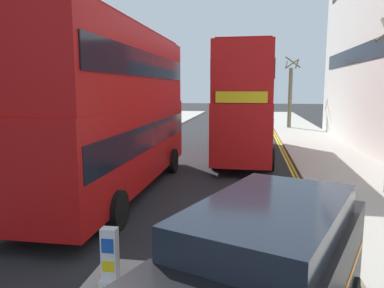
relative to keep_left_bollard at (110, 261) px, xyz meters
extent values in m
cube|color=#ADA89E|center=(6.50, 11.17, -0.54)|extent=(4.00, 80.00, 0.14)
cube|color=#ADA89E|center=(-6.50, 11.17, -0.54)|extent=(4.00, 80.00, 0.14)
cube|color=yellow|center=(4.40, 9.17, -0.60)|extent=(0.10, 56.00, 0.01)
cube|color=yellow|center=(4.24, 9.17, -0.60)|extent=(0.10, 56.00, 0.01)
cube|color=silver|center=(0.00, 0.00, -0.43)|extent=(0.36, 0.28, 0.16)
cube|color=white|center=(0.00, 0.00, 0.13)|extent=(0.28, 0.20, 0.95)
cube|color=blue|center=(0.00, -0.10, 0.32)|extent=(0.22, 0.01, 0.26)
cube|color=yellow|center=(0.00, -0.10, -0.06)|extent=(0.22, 0.01, 0.20)
cube|color=#B20F0F|center=(-2.17, 6.28, 1.13)|extent=(2.58, 10.82, 2.60)
cube|color=#B20F0F|center=(-2.17, 6.28, 3.68)|extent=(2.53, 10.60, 2.50)
cube|color=black|center=(-2.17, 6.28, 1.43)|extent=(2.61, 10.39, 0.84)
cube|color=black|center=(-2.17, 6.28, 3.78)|extent=(2.60, 10.17, 0.80)
cube|color=yellow|center=(-2.13, 11.66, 2.68)|extent=(2.00, 0.08, 0.44)
cube|color=maroon|center=(-2.17, 6.28, 4.98)|extent=(2.32, 9.74, 0.10)
cylinder|color=black|center=(-3.40, 9.64, -0.09)|extent=(0.31, 1.04, 1.04)
cylinder|color=black|center=(-0.90, 9.62, -0.09)|extent=(0.31, 1.04, 1.04)
cylinder|color=black|center=(-3.45, 2.94, -0.09)|extent=(0.31, 1.04, 1.04)
cylinder|color=black|center=(-0.95, 2.93, -0.09)|extent=(0.31, 1.04, 1.04)
cube|color=red|center=(2.17, 14.07, 1.13)|extent=(2.77, 10.86, 2.60)
cube|color=red|center=(2.17, 14.07, 3.68)|extent=(2.72, 10.64, 2.50)
cube|color=black|center=(2.17, 14.07, 1.43)|extent=(2.79, 10.43, 0.84)
cube|color=black|center=(2.17, 14.07, 3.78)|extent=(2.78, 10.21, 0.80)
cube|color=yellow|center=(2.03, 8.69, 2.68)|extent=(2.00, 0.11, 0.44)
cube|color=maroon|center=(2.17, 14.07, 4.98)|extent=(2.49, 9.77, 0.10)
cylinder|color=black|center=(3.33, 10.69, -0.09)|extent=(0.33, 1.05, 1.04)
cylinder|color=black|center=(0.83, 10.75, -0.09)|extent=(0.33, 1.05, 1.04)
cylinder|color=black|center=(3.50, 17.38, -0.09)|extent=(0.33, 1.05, 1.04)
cylinder|color=black|center=(1.00, 17.45, -0.09)|extent=(0.33, 1.05, 1.04)
cube|color=black|center=(2.71, -0.99, 1.13)|extent=(2.72, 3.47, 0.76)
cube|color=orange|center=(2.65, -1.13, 0.38)|extent=(3.38, 4.73, 0.10)
cylinder|color=black|center=(2.36, 0.55, -0.27)|extent=(0.46, 0.71, 0.68)
cylinder|color=#6B6047|center=(5.83, 28.57, 2.16)|extent=(0.34, 0.34, 5.26)
cylinder|color=#6B6047|center=(6.34, 28.62, 5.15)|extent=(0.24, 1.08, 0.80)
cylinder|color=#6B6047|center=(5.90, 29.09, 5.16)|extent=(1.11, 0.26, 0.82)
cylinder|color=#6B6047|center=(5.42, 28.66, 5.09)|extent=(0.32, 0.91, 0.68)
cylinder|color=#6B6047|center=(5.90, 27.90, 5.26)|extent=(1.38, 0.25, 1.01)
cube|color=black|center=(8.48, 13.29, 4.98)|extent=(0.04, 24.64, 1.00)
camera|label=1|loc=(2.41, -5.93, 3.03)|focal=34.91mm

